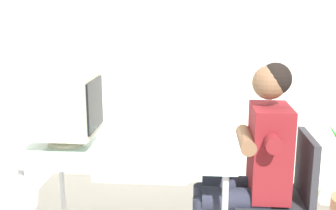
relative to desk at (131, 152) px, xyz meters
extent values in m
cube|color=silver|center=(0.30, 1.40, 0.81)|extent=(8.00, 0.10, 3.00)
cylinder|color=#B7B7BC|center=(-0.56, 0.32, -0.34)|extent=(0.04, 0.04, 0.71)
cylinder|color=#B7B7BC|center=(0.56, 0.32, -0.34)|extent=(0.04, 0.04, 0.71)
cube|color=silver|center=(0.00, 0.00, 0.04)|extent=(1.25, 0.76, 0.04)
cylinder|color=beige|center=(-0.39, -0.04, 0.06)|extent=(0.21, 0.21, 0.02)
cylinder|color=beige|center=(-0.39, -0.04, 0.10)|extent=(0.06, 0.06, 0.05)
cube|color=beige|center=(-0.39, -0.04, 0.31)|extent=(0.37, 0.39, 0.37)
cube|color=black|center=(-0.20, -0.04, 0.31)|extent=(0.01, 0.33, 0.30)
cube|color=beige|center=(-0.05, 0.00, 0.07)|extent=(0.17, 0.48, 0.02)
cube|color=beige|center=(-0.05, 0.00, 0.08)|extent=(0.14, 0.43, 0.01)
cube|color=#2D2D33|center=(0.85, -0.05, -0.27)|extent=(0.44, 0.44, 0.06)
cube|color=#2D2D33|center=(1.05, -0.05, -0.05)|extent=(0.04, 0.40, 0.39)
cube|color=maroon|center=(0.83, -0.05, 0.05)|extent=(0.22, 0.34, 0.54)
sphere|color=brown|center=(0.81, -0.05, 0.46)|extent=(0.20, 0.20, 0.20)
sphere|color=black|center=(0.84, -0.05, 0.48)|extent=(0.19, 0.19, 0.19)
cylinder|color=#262838|center=(0.64, -0.14, -0.22)|extent=(0.39, 0.14, 0.14)
cylinder|color=#262838|center=(0.64, 0.04, -0.22)|extent=(0.39, 0.14, 0.14)
cylinder|color=maroon|center=(0.81, -0.25, 0.16)|extent=(0.09, 0.14, 0.09)
cylinder|color=maroon|center=(0.81, 0.15, 0.16)|extent=(0.09, 0.14, 0.09)
cylinder|color=brown|center=(0.69, -0.05, 0.11)|extent=(0.09, 0.34, 0.09)
cylinder|color=white|center=(0.03, 0.25, 0.11)|extent=(0.07, 0.07, 0.11)
torus|color=white|center=(0.03, 0.29, 0.11)|extent=(0.07, 0.01, 0.07)
camera|label=1|loc=(0.42, -2.42, 0.87)|focal=44.79mm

